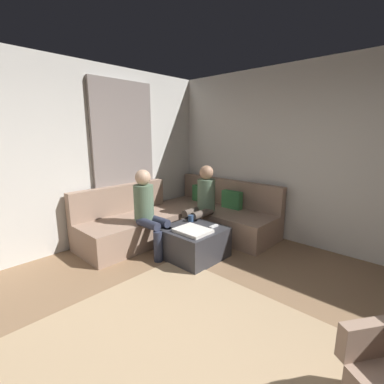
{
  "coord_description": "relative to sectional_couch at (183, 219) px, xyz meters",
  "views": [
    {
      "loc": [
        1.03,
        -1.21,
        1.7
      ],
      "look_at": [
        -1.63,
        1.63,
        0.85
      ],
      "focal_mm": 25.49,
      "sensor_mm": 36.0,
      "label": 1
    }
  ],
  "objects": [
    {
      "name": "ottoman",
      "position": [
        0.7,
        -0.49,
        -0.07
      ],
      "size": [
        0.76,
        0.76,
        0.42
      ],
      "primitive_type": "cube",
      "color": "#333338",
      "rests_on": "ground_plane"
    },
    {
      "name": "area_rug",
      "position": [
        1.88,
        -1.78,
        -0.27
      ],
      "size": [
        2.6,
        2.2,
        0.01
      ],
      "primitive_type": "cube",
      "color": "tan",
      "rests_on": "ground_plane"
    },
    {
      "name": "wall_left",
      "position": [
        -0.86,
        -1.88,
        1.07
      ],
      "size": [
        0.12,
        6.0,
        2.7
      ],
      "primitive_type": "cube",
      "color": "silver",
      "rests_on": "ground_plane"
    },
    {
      "name": "sectional_couch",
      "position": [
        0.0,
        0.0,
        0.0
      ],
      "size": [
        2.1,
        2.55,
        0.87
      ],
      "color": "#9E7F6B",
      "rests_on": "ground_plane"
    },
    {
      "name": "person_on_couch_back",
      "position": [
        0.39,
        0.06,
        0.38
      ],
      "size": [
        0.3,
        0.6,
        1.2
      ],
      "rotation": [
        0.0,
        0.0,
        3.14
      ],
      "color": "brown",
      "rests_on": "ground_plane"
    },
    {
      "name": "person_on_couch_side",
      "position": [
        0.15,
        -0.82,
        0.38
      ],
      "size": [
        0.6,
        0.3,
        1.2
      ],
      "rotation": [
        0.0,
        0.0,
        -1.57
      ],
      "color": "#2D3347",
      "rests_on": "ground_plane"
    },
    {
      "name": "curtain_panel",
      "position": [
        -0.76,
        -0.58,
        0.97
      ],
      "size": [
        0.06,
        1.1,
        2.5
      ],
      "primitive_type": "cube",
      "color": "gray",
      "rests_on": "ground_plane"
    },
    {
      "name": "coffee_mug",
      "position": [
        0.48,
        -0.31,
        0.19
      ],
      "size": [
        0.08,
        0.08,
        0.1
      ],
      "primitive_type": "cylinder",
      "color": "#334C72",
      "rests_on": "ottoman"
    },
    {
      "name": "wall_back",
      "position": [
        2.08,
        1.06,
        1.07
      ],
      "size": [
        6.0,
        0.12,
        2.7
      ],
      "primitive_type": "cube",
      "color": "silver",
      "rests_on": "ground_plane"
    },
    {
      "name": "folded_blanket",
      "position": [
        0.8,
        -0.61,
        0.16
      ],
      "size": [
        0.44,
        0.36,
        0.04
      ],
      "primitive_type": "cube",
      "color": "white",
      "rests_on": "ottoman"
    },
    {
      "name": "game_remote",
      "position": [
        0.88,
        -0.27,
        0.15
      ],
      "size": [
        0.05,
        0.15,
        0.02
      ],
      "primitive_type": "cube",
      "color": "white",
      "rests_on": "ottoman"
    }
  ]
}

